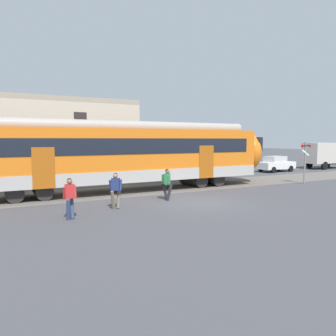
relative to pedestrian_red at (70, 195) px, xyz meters
name	(u,v)px	position (x,y,z in m)	size (l,w,h in m)	color
ground_plane	(199,203)	(6.44, 0.47, -0.99)	(160.00, 160.00, 0.00)	#424247
pedestrian_red	(70,195)	(0.00, 0.00, 0.00)	(0.56, 0.63, 1.67)	navy
pedestrian_navy	(116,188)	(2.27, 1.07, -0.03)	(0.67, 0.49, 1.67)	#6B6051
pedestrian_green	(167,182)	(5.34, 1.83, 0.00)	(0.50, 0.68, 1.67)	#28282D
parked_car_silver	(231,166)	(16.75, 10.67, -0.21)	(4.03, 1.82, 1.54)	#B7BABF
parked_car_white	(276,164)	(22.03, 10.30, -0.21)	(4.08, 1.92, 1.54)	silver
box_truck	(325,154)	(29.51, 10.42, 0.58)	(5.24, 2.14, 2.82)	beige
crossing_signal	(305,156)	(16.95, 2.72, 1.02)	(0.96, 0.22, 3.00)	gray
background_building	(37,139)	(0.47, 14.46, 2.22)	(15.33, 5.00, 9.20)	beige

